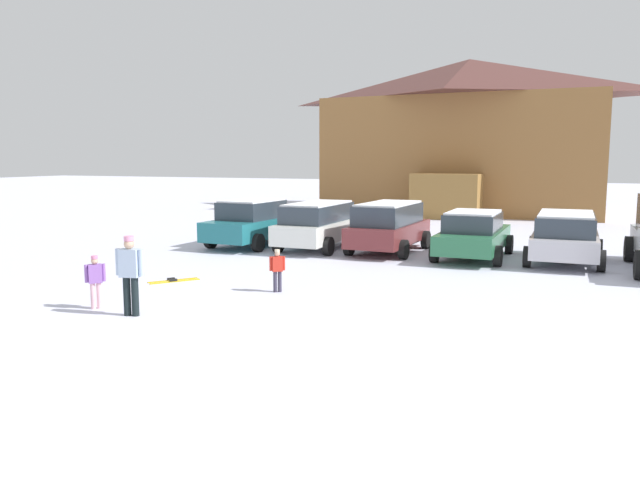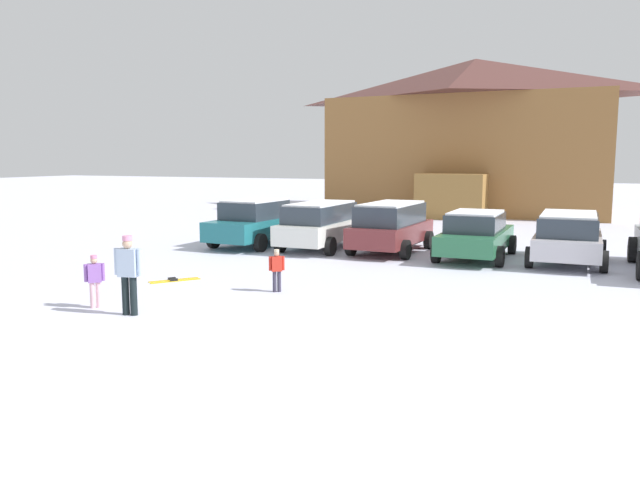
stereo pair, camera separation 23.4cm
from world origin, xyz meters
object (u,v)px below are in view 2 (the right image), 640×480
object	(u,v)px
parked_teal_hatchback	(257,222)
skier_adult_in_blue_parka	(129,270)
parked_maroon_van	(391,226)
parked_silver_wagon	(568,236)
skier_child_in_red_jacket	(277,268)
skier_child_in_purple_jacket	(95,278)
parked_green_coupe	(476,234)
pair_of_skis	(174,280)
parked_white_suv	(321,224)
ski_lodge	(473,135)

from	to	relation	value
parked_teal_hatchback	skier_adult_in_blue_parka	distance (m)	10.62
parked_maroon_van	parked_silver_wagon	bearing A→B (deg)	-1.09
skier_child_in_red_jacket	skier_child_in_purple_jacket	world-z (taller)	skier_child_in_purple_jacket
parked_green_coupe	skier_child_in_red_jacket	xyz separation A→B (m)	(-3.63, -7.07, -0.20)
skier_child_in_red_jacket	skier_adult_in_blue_parka	world-z (taller)	skier_adult_in_blue_parka
parked_maroon_van	skier_child_in_purple_jacket	size ratio (longest dim) A/B	3.76
parked_teal_hatchback	pair_of_skis	xyz separation A→B (m)	(1.27, -6.93, -0.84)
parked_maroon_van	parked_silver_wagon	distance (m)	5.70
parked_teal_hatchback	parked_white_suv	distance (m)	2.58
ski_lodge	skier_adult_in_blue_parka	xyz separation A→B (m)	(-2.20, -28.67, -3.66)
parked_teal_hatchback	parked_maroon_van	size ratio (longest dim) A/B	1.11
parked_teal_hatchback	parked_green_coupe	distance (m)	8.05
skier_adult_in_blue_parka	parked_green_coupe	bearing A→B (deg)	62.18
parked_teal_hatchback	skier_adult_in_blue_parka	world-z (taller)	parked_teal_hatchback
pair_of_skis	skier_child_in_red_jacket	bearing A→B (deg)	-2.67
ski_lodge	skier_adult_in_blue_parka	size ratio (longest dim) A/B	9.93
parked_green_coupe	skier_adult_in_blue_parka	size ratio (longest dim) A/B	2.75
skier_child_in_red_jacket	parked_green_coupe	bearing A→B (deg)	62.82
parked_white_suv	parked_maroon_van	world-z (taller)	parked_maroon_van
parked_white_suv	parked_green_coupe	size ratio (longest dim) A/B	0.98
ski_lodge	skier_adult_in_blue_parka	world-z (taller)	ski_lodge
parked_white_suv	skier_child_in_purple_jacket	bearing A→B (deg)	-96.03
parked_white_suv	ski_lodge	bearing A→B (deg)	83.03
parked_teal_hatchback	parked_white_suv	bearing A→B (deg)	0.47
ski_lodge	skier_child_in_purple_jacket	xyz separation A→B (m)	(-3.31, -28.46, -3.95)
parked_green_coupe	skier_child_in_red_jacket	world-z (taller)	parked_green_coupe
pair_of_skis	parked_maroon_van	bearing A→B (deg)	61.76
parked_green_coupe	skier_child_in_red_jacket	size ratio (longest dim) A/B	4.37
ski_lodge	parked_teal_hatchback	world-z (taller)	ski_lodge
parked_maroon_van	skier_child_in_red_jacket	bearing A→B (deg)	-95.53
skier_adult_in_blue_parka	skier_child_in_purple_jacket	bearing A→B (deg)	169.41
ski_lodge	parked_green_coupe	bearing A→B (deg)	-80.04
parked_green_coupe	pair_of_skis	size ratio (longest dim) A/B	3.71
parked_maroon_van	ski_lodge	bearing A→B (deg)	90.96
skier_child_in_purple_jacket	parked_white_suv	bearing A→B (deg)	83.97
skier_child_in_red_jacket	skier_child_in_purple_jacket	xyz separation A→B (m)	(-2.91, -3.01, 0.07)
ski_lodge	skier_child_in_red_jacket	bearing A→B (deg)	-90.91
parked_white_suv	skier_adult_in_blue_parka	distance (m)	10.31
skier_child_in_purple_jacket	skier_child_in_red_jacket	bearing A→B (deg)	45.98
parked_silver_wagon	pair_of_skis	world-z (taller)	parked_silver_wagon
parked_white_suv	parked_green_coupe	world-z (taller)	parked_white_suv
parked_silver_wagon	parked_white_suv	bearing A→B (deg)	-179.22
skier_adult_in_blue_parka	pair_of_skis	size ratio (longest dim) A/B	1.35
parked_maroon_van	skier_adult_in_blue_parka	xyz separation A→B (m)	(-2.51, -10.53, 0.02)
parked_teal_hatchback	skier_child_in_red_jacket	xyz separation A→B (m)	(4.42, -7.08, -0.27)
parked_silver_wagon	skier_child_in_red_jacket	size ratio (longest dim) A/B	4.04
parked_maroon_van	skier_child_in_red_jacket	xyz separation A→B (m)	(-0.71, -7.32, -0.33)
parked_white_suv	pair_of_skis	xyz separation A→B (m)	(-1.30, -6.95, -0.88)
parked_silver_wagon	skier_child_in_red_jacket	bearing A→B (deg)	-131.64
parked_teal_hatchback	parked_maroon_van	world-z (taller)	parked_maroon_van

